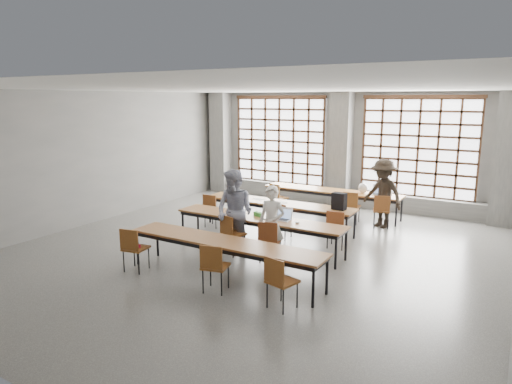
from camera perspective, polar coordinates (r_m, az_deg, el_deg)
floor at (r=10.08m, az=-0.28°, el=-7.48°), size 11.00×11.00×0.00m
ceiling at (r=9.53m, az=-0.30°, el=12.82°), size 11.00×11.00×0.00m
wall_back at (r=14.61m, az=10.93°, el=5.32°), size 10.00×0.00×10.00m
wall_left at (r=12.93m, az=-19.70°, el=4.05°), size 0.00×11.00×11.00m
column_left at (r=16.43m, az=-4.41°, el=6.17°), size 0.60×0.55×3.50m
column_mid at (r=14.34m, az=10.55°, el=5.22°), size 0.60×0.55×3.50m
column_right at (r=13.49m, az=28.80°, el=3.58°), size 0.60×0.55×3.50m
window_left at (r=15.42m, az=2.92°, el=6.39°), size 3.32×0.12×3.00m
window_right at (r=13.92m, az=19.61°, el=5.18°), size 3.32×0.12×3.00m
sill_ledge at (r=14.66m, az=10.44°, el=-0.59°), size 9.80×0.35×0.50m
desk_row_a at (r=13.22m, az=9.41°, el=-0.04°), size 4.00×0.70×0.73m
desk_row_b at (r=11.54m, az=2.76°, el=-1.59°), size 4.00×0.70×0.73m
desk_row_c at (r=10.07m, az=0.33°, el=-3.55°), size 4.00×0.70×0.73m
desk_row_d at (r=8.48m, az=-4.02°, el=-6.51°), size 4.00×0.70×0.73m
chair_back_left at (r=13.27m, az=2.68°, el=-0.42°), size 0.52×0.52×0.88m
chair_back_mid at (r=12.40m, az=11.81°, el=-1.51°), size 0.46×0.47×0.88m
chair_back_right at (r=12.18m, az=15.44°, el=-1.93°), size 0.53×0.53×0.88m
chair_mid_left at (r=11.88m, az=-5.51°, el=-1.89°), size 0.43×0.44×0.88m
chair_mid_centre at (r=10.85m, az=3.07°, el=-3.15°), size 0.43×0.44×0.88m
chair_mid_right at (r=10.30m, az=10.02°, el=-4.12°), size 0.45×0.45×0.88m
chair_front_left at (r=9.76m, az=-3.16°, el=-4.85°), size 0.51×0.52×0.88m
chair_front_right at (r=9.29m, az=1.67°, el=-5.69°), size 0.50×0.50×0.88m
chair_near_left at (r=9.12m, az=-15.11°, el=-6.44°), size 0.49×0.49×0.88m
chair_near_mid at (r=7.92m, az=-5.29°, el=-8.84°), size 0.51×0.51×0.88m
chair_near_right at (r=7.30m, az=2.90°, el=-10.64°), size 0.51×0.51×0.88m
student_male at (r=9.33m, az=1.97°, el=-4.00°), size 0.59×0.40×1.58m
student_female at (r=9.75m, az=-2.67°, el=-2.54°), size 0.94×0.76×1.83m
student_back at (r=12.23m, az=15.58°, el=-0.17°), size 1.32×1.06×1.78m
laptop_front at (r=9.88m, az=3.40°, el=-3.12°), size 0.37×0.32×0.26m
laptop_back at (r=12.89m, az=15.16°, el=-0.02°), size 0.41×0.36×0.26m
mouse at (r=9.60m, az=5.18°, el=-3.83°), size 0.11×0.08×0.04m
green_box at (r=10.13m, az=0.32°, el=-2.81°), size 0.27×0.17×0.09m
phone at (r=9.88m, az=0.94°, el=-3.41°), size 0.14×0.09×0.01m
paper_sheet_a at (r=11.86m, az=0.31°, el=-0.90°), size 0.32×0.24×0.00m
paper_sheet_c at (r=11.48m, az=3.20°, el=-1.33°), size 0.35×0.31×0.00m
backpack at (r=10.90m, az=10.35°, el=-1.14°), size 0.34×0.23×0.40m
plastic_bag at (r=12.94m, az=13.23°, el=0.49°), size 0.29×0.25×0.29m
red_pouch at (r=9.19m, az=-14.81°, el=-6.52°), size 0.20×0.09×0.06m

